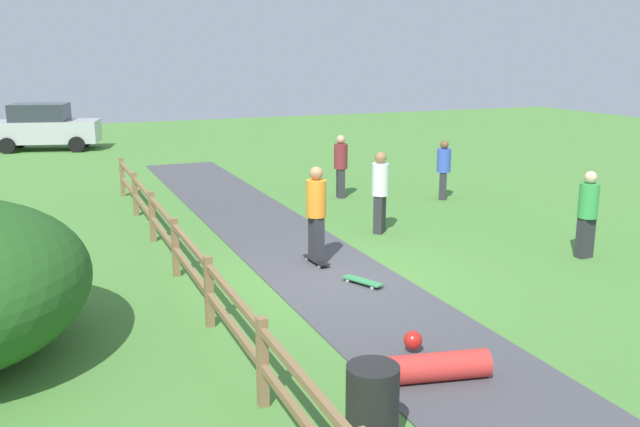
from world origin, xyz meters
TOP-DOWN VIEW (x-y plane):
  - ground_plane at (0.00, 0.00)m, footprint 60.00×60.00m
  - asphalt_path at (0.00, 0.00)m, footprint 2.40×28.00m
  - wooden_fence at (-2.60, 0.00)m, footprint 0.12×18.12m
  - trash_bin at (-1.80, -5.08)m, footprint 0.56×0.56m
  - skater_riding at (0.05, 0.93)m, footprint 0.40×0.81m
  - skater_fallen at (-0.42, -4.05)m, footprint 1.46×1.26m
  - skateboard_loose at (0.33, -0.53)m, footprint 0.52×0.81m
  - bystander_green at (5.19, -0.71)m, footprint 0.40×0.40m
  - bystander_maroon at (3.05, 6.42)m, footprint 0.46×0.46m
  - bystander_blue at (5.59, 5.12)m, footprint 0.53×0.53m
  - bystander_white at (2.27, 2.56)m, footprint 0.54×0.54m
  - parked_car_silver at (-4.38, 19.84)m, footprint 4.49×2.77m

SIDE VIEW (x-z plane):
  - ground_plane at x=0.00m, z-range 0.00..0.00m
  - asphalt_path at x=0.00m, z-range 0.00..0.02m
  - skateboard_loose at x=0.33m, z-range 0.05..0.13m
  - skater_fallen at x=-0.42m, z-range 0.02..0.38m
  - trash_bin at x=-1.80m, z-range 0.00..0.90m
  - wooden_fence at x=-2.60m, z-range 0.12..1.22m
  - bystander_blue at x=5.59m, z-range 0.08..1.73m
  - parked_car_silver at x=-4.38m, z-range 0.00..1.92m
  - bystander_green at x=5.19m, z-range 0.09..1.85m
  - bystander_maroon at x=3.05m, z-range 0.09..1.86m
  - bystander_white at x=2.27m, z-range 0.11..1.97m
  - skater_riding at x=0.05m, z-range 0.14..2.05m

